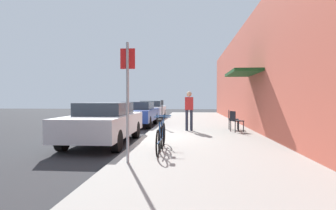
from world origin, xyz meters
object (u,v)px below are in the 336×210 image
at_px(bicycle_0, 162,135).
at_px(cafe_chair_1, 232,118).
at_px(parked_car_1, 138,113).
at_px(cafe_chair_0, 235,120).
at_px(pedestrian_standing, 189,108).
at_px(parking_meter, 162,112).
at_px(bicycle_1, 160,139).
at_px(parked_car_0, 104,122).
at_px(parked_car_2, 152,109).
at_px(street_sign, 128,92).

distance_m(bicycle_0, cafe_chair_1, 5.59).
distance_m(parked_car_1, cafe_chair_0, 5.79).
distance_m(bicycle_0, pedestrian_standing, 4.37).
distance_m(parking_meter, bicycle_1, 5.88).
relative_size(bicycle_1, pedestrian_standing, 1.01).
bearing_deg(bicycle_0, cafe_chair_0, 55.83).
xyz_separation_m(parked_car_0, parked_car_1, (0.00, 5.96, -0.02)).
bearing_deg(parking_meter, cafe_chair_1, -4.12).
relative_size(parked_car_0, cafe_chair_1, 5.06).
distance_m(parked_car_2, bicycle_0, 12.85).
bearing_deg(parking_meter, bicycle_0, -84.26).
height_order(parked_car_1, cafe_chair_1, parked_car_1).
bearing_deg(cafe_chair_0, parked_car_0, -150.87).
xyz_separation_m(parked_car_2, bicycle_1, (2.09, -13.38, -0.23)).
bearing_deg(cafe_chair_0, cafe_chair_1, 90.25).
bearing_deg(parked_car_0, street_sign, -63.97).
distance_m(parked_car_0, parking_meter, 4.14).
height_order(street_sign, cafe_chair_0, street_sign).
bearing_deg(pedestrian_standing, parked_car_1, 133.20).
xyz_separation_m(bicycle_1, cafe_chair_0, (2.65, 4.64, 0.14)).
height_order(parked_car_0, cafe_chair_1, parked_car_0).
height_order(cafe_chair_0, cafe_chair_1, same).
relative_size(parked_car_0, cafe_chair_0, 5.06).
xyz_separation_m(parked_car_0, bicycle_1, (2.09, -2.00, -0.25)).
distance_m(street_sign, bicycle_1, 1.69).
bearing_deg(parked_car_0, bicycle_1, -43.67).
bearing_deg(bicycle_1, bicycle_0, 92.16).
distance_m(bicycle_0, cafe_chair_0, 4.77).
distance_m(street_sign, pedestrian_standing, 6.20).
relative_size(parked_car_0, pedestrian_standing, 2.59).
distance_m(bicycle_0, bicycle_1, 0.70).
height_order(bicycle_0, cafe_chair_0, bicycle_0).
relative_size(bicycle_1, cafe_chair_1, 1.97).
bearing_deg(pedestrian_standing, parked_car_0, -133.60).
bearing_deg(cafe_chair_1, parked_car_2, 121.39).
bearing_deg(parked_car_2, bicycle_0, -80.74).
xyz_separation_m(parked_car_2, pedestrian_standing, (2.82, -8.42, 0.41)).
distance_m(street_sign, cafe_chair_0, 6.65).
relative_size(parking_meter, street_sign, 0.51).
xyz_separation_m(bicycle_1, cafe_chair_1, (2.65, 5.61, 0.14)).
bearing_deg(bicycle_1, parked_car_2, 98.89).
distance_m(street_sign, cafe_chair_1, 7.49).
height_order(parked_car_1, pedestrian_standing, pedestrian_standing).
bearing_deg(parked_car_2, pedestrian_standing, -71.48).
distance_m(parked_car_2, street_sign, 14.56).
xyz_separation_m(parking_meter, cafe_chair_0, (3.19, -1.20, -0.26)).
height_order(parked_car_0, bicycle_1, parked_car_0).
relative_size(parking_meter, cafe_chair_1, 1.52).
xyz_separation_m(parked_car_2, cafe_chair_1, (4.74, -7.77, -0.09)).
relative_size(parked_car_2, bicycle_0, 2.57).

